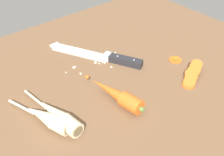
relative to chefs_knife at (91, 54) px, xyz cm
name	(u,v)px	position (x,y,z in cm)	size (l,w,h in cm)	color
ground_plane	(108,84)	(-3.78, -13.38, -2.65)	(120.00, 90.00, 4.00)	brown
chefs_knife	(91,54)	(0.00, 0.00, 0.00)	(18.84, 32.42, 4.18)	silver
whole_carrot	(117,95)	(-7.88, -22.56, 1.45)	(6.47, 21.00, 4.20)	#D6601E
parsnip_front	(47,118)	(-26.57, -18.06, 1.33)	(8.61, 20.00, 4.00)	beige
parsnip_mid_left	(59,116)	(-24.07, -19.13, 1.33)	(5.59, 22.58, 4.00)	beige
carrot_slice_stack	(192,75)	(15.92, -29.26, 0.67)	(11.46, 6.89, 4.07)	#D6601E
carrot_slice_stray_near	(175,59)	(19.57, -19.91, -0.29)	(4.28, 4.28, 0.70)	#D6601E
mince_crumbs	(96,62)	(-1.27, -4.28, -0.27)	(19.41, 8.80, 0.88)	silver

